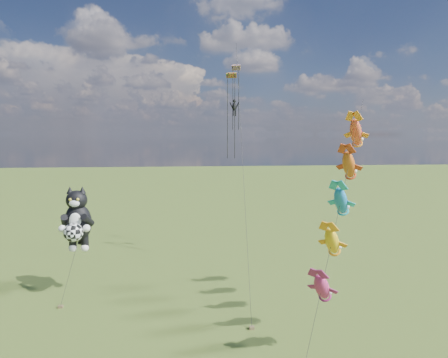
{
  "coord_description": "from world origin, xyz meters",
  "views": [
    {
      "loc": [
        11.18,
        -26.33,
        14.97
      ],
      "look_at": [
        14.64,
        10.61,
        10.55
      ],
      "focal_mm": 30.0,
      "sensor_mm": 36.0,
      "label": 1
    }
  ],
  "objects": [
    {
      "name": "cat_kite_rig",
      "position": [
        0.88,
        8.3,
        7.22
      ],
      "size": [
        2.96,
        4.33,
        10.28
      ],
      "rotation": [
        0.0,
        0.0,
        -0.33
      ],
      "color": "brown",
      "rests_on": "ground"
    },
    {
      "name": "parafoil_rig",
      "position": [
        16.25,
        15.43,
        18.21
      ],
      "size": [
        2.01,
        17.55,
        25.39
      ],
      "rotation": [
        0.0,
        0.0,
        0.04
      ],
      "color": "brown",
      "rests_on": "ground"
    },
    {
      "name": "fish_windsock_rig",
      "position": [
        22.25,
        -0.18,
        10.11
      ],
      "size": [
        9.45,
        13.01,
        17.99
      ],
      "rotation": [
        0.0,
        0.0,
        -0.3
      ],
      "color": "brown",
      "rests_on": "ground"
    },
    {
      "name": "ground",
      "position": [
        0.0,
        0.0,
        0.0
      ],
      "size": [
        300.0,
        300.0,
        0.0
      ],
      "primitive_type": "plane",
      "color": "#294310"
    }
  ]
}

